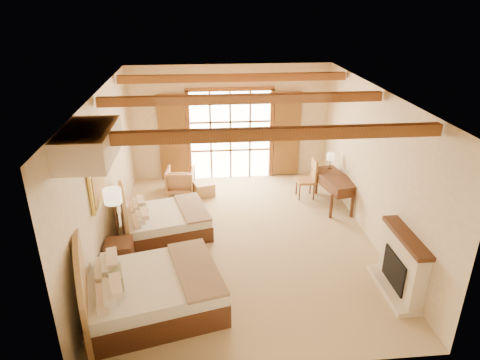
{
  "coord_description": "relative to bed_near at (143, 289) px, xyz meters",
  "views": [
    {
      "loc": [
        -0.8,
        -7.95,
        4.92
      ],
      "look_at": [
        -0.03,
        0.2,
        1.32
      ],
      "focal_mm": 32.0,
      "sensor_mm": 36.0,
      "label": 1
    }
  ],
  "objects": [
    {
      "name": "french_doors",
      "position": [
        1.86,
        5.55,
        0.81
      ],
      "size": [
        3.95,
        0.08,
        2.6
      ],
      "color": "white",
      "rests_on": "ground"
    },
    {
      "name": "ceiling_beams",
      "position": [
        1.86,
        2.11,
        2.64
      ],
      "size": [
        5.39,
        4.6,
        0.18
      ],
      "primitive_type": null,
      "color": "#915920",
      "rests_on": "ceiling"
    },
    {
      "name": "floor_lamp",
      "position": [
        -0.64,
        1.53,
        0.9
      ],
      "size": [
        0.33,
        0.33,
        1.57
      ],
      "color": "#352215",
      "rests_on": "floor"
    },
    {
      "name": "desk_lamp",
      "position": [
        4.32,
        4.09,
        0.64
      ],
      "size": [
        0.2,
        0.2,
        0.4
      ],
      "color": "#352215",
      "rests_on": "desk"
    },
    {
      "name": "wall_back",
      "position": [
        1.86,
        5.61,
        1.16
      ],
      "size": [
        5.5,
        0.0,
        5.5
      ],
      "primitive_type": "plane",
      "rotation": [
        1.57,
        0.0,
        0.0
      ],
      "color": "beige",
      "rests_on": "ground"
    },
    {
      "name": "desk_chair",
      "position": [
        3.72,
        4.04,
        -0.11
      ],
      "size": [
        0.47,
        0.47,
        1.06
      ],
      "rotation": [
        0.0,
        0.0,
        -0.0
      ],
      "color": "#AC723E",
      "rests_on": "floor"
    },
    {
      "name": "bed_far",
      "position": [
        0.07,
        2.49,
        -0.08
      ],
      "size": [
        2.12,
        1.76,
        1.19
      ],
      "rotation": [
        0.0,
        0.0,
        0.24
      ],
      "color": "#4F2E1A",
      "rests_on": "floor"
    },
    {
      "name": "fireplace",
      "position": [
        4.46,
        0.11,
        0.07
      ],
      "size": [
        0.46,
        1.4,
        1.16
      ],
      "color": "beige",
      "rests_on": "ground"
    },
    {
      "name": "wall_left",
      "position": [
        -0.89,
        2.11,
        1.16
      ],
      "size": [
        0.0,
        7.0,
        7.0
      ],
      "primitive_type": "plane",
      "rotation": [
        1.57,
        0.0,
        1.57
      ],
      "color": "beige",
      "rests_on": "ground"
    },
    {
      "name": "armchair",
      "position": [
        0.46,
        4.67,
        -0.1
      ],
      "size": [
        0.78,
        0.8,
        0.67
      ],
      "primitive_type": "imported",
      "rotation": [
        0.0,
        0.0,
        -3.24
      ],
      "color": "tan",
      "rests_on": "floor"
    },
    {
      "name": "nightstand",
      "position": [
        -0.58,
        1.22,
        -0.13
      ],
      "size": [
        0.54,
        0.54,
        0.61
      ],
      "primitive_type": "cube",
      "rotation": [
        0.0,
        0.0,
        0.06
      ],
      "color": "#4F2E1A",
      "rests_on": "floor"
    },
    {
      "name": "bed_near",
      "position": [
        0.0,
        0.0,
        0.0
      ],
      "size": [
        2.57,
        2.14,
        1.45
      ],
      "rotation": [
        0.0,
        0.0,
        0.24
      ],
      "color": "#4F2E1A",
      "rests_on": "floor"
    },
    {
      "name": "ottoman",
      "position": [
        1.07,
        4.42,
        -0.26
      ],
      "size": [
        0.61,
        0.61,
        0.36
      ],
      "primitive_type": "cube",
      "rotation": [
        0.0,
        0.0,
        0.31
      ],
      "color": "tan",
      "rests_on": "floor"
    },
    {
      "name": "painting",
      "position": [
        -0.84,
        1.36,
        1.31
      ],
      "size": [
        0.06,
        0.95,
        0.75
      ],
      "color": "gold",
      "rests_on": "wall_left"
    },
    {
      "name": "wall_right",
      "position": [
        4.61,
        2.11,
        1.16
      ],
      "size": [
        0.0,
        7.0,
        7.0
      ],
      "primitive_type": "plane",
      "rotation": [
        1.57,
        0.0,
        -1.57
      ],
      "color": "beige",
      "rests_on": "ground"
    },
    {
      "name": "ceiling",
      "position": [
        1.86,
        2.11,
        2.76
      ],
      "size": [
        7.0,
        7.0,
        0.0
      ],
      "primitive_type": "plane",
      "rotation": [
        3.14,
        0.0,
        0.0
      ],
      "color": "#AD7034",
      "rests_on": "ground"
    },
    {
      "name": "desk",
      "position": [
        4.3,
        3.55,
        -0.03
      ],
      "size": [
        0.88,
        1.52,
        0.77
      ],
      "rotation": [
        0.0,
        0.0,
        0.2
      ],
      "color": "#4F2E1A",
      "rests_on": "floor"
    },
    {
      "name": "floor",
      "position": [
        1.86,
        2.11,
        -0.44
      ],
      "size": [
        7.0,
        7.0,
        0.0
      ],
      "primitive_type": "plane",
      "color": "tan",
      "rests_on": "ground"
    },
    {
      "name": "canopy_valance",
      "position": [
        -0.54,
        0.11,
        2.51
      ],
      "size": [
        0.7,
        1.4,
        0.45
      ],
      "primitive_type": "cube",
      "color": "beige",
      "rests_on": "ceiling"
    }
  ]
}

